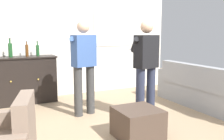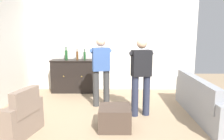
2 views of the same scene
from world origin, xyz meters
name	(u,v)px [view 1 (image 1 of 2)]	position (x,y,z in m)	size (l,w,h in m)	color
ground	(124,132)	(0.00, 0.00, 0.00)	(10.40, 10.40, 0.00)	#9E8466
wall_back_with_window	(71,35)	(0.04, 2.66, 1.41)	(5.20, 0.15, 2.80)	silver
couch	(205,92)	(1.97, 0.33, 0.33)	(0.57, 2.41, 0.86)	gray
sideboard_cabinet	(23,80)	(-1.12, 2.30, 0.49)	(1.34, 0.49, 0.98)	black
bottle_wine_green	(38,50)	(-0.80, 2.36, 1.10)	(0.07, 0.07, 0.32)	#1E4C23
bottle_liquor_amber	(10,50)	(-1.34, 2.32, 1.13)	(0.08, 0.08, 0.38)	#1E4C23
bottle_spirits_clear	(27,50)	(-1.02, 2.34, 1.11)	(0.06, 0.06, 0.31)	#593314
ottoman	(137,123)	(0.09, -0.24, 0.21)	(0.59, 0.59, 0.42)	#47382D
person_standing_left	(84,63)	(-0.24, 1.05, 0.94)	(0.54, 0.51, 1.68)	#383838
person_standing_right	(146,64)	(0.65, 0.42, 0.94)	(0.54, 0.51, 1.68)	#282D42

